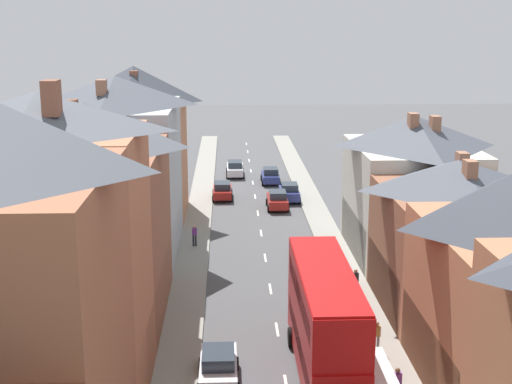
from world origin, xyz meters
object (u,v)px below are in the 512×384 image
pedestrian_far_right (194,234)px  car_near_silver (218,366)px  car_parked_left_b (277,200)px  car_mid_white (270,175)px  car_far_grey (235,168)px  pedestrian_mid_right (377,335)px  car_near_blue (222,190)px  pedestrian_far_left (355,280)px  double_decker_bus_lead (324,321)px  car_mid_black (289,192)px  pedestrian_mid_left (397,383)px

pedestrian_far_right → car_near_silver: bearing=-84.4°
car_parked_left_b → car_mid_white: (0.00, 10.24, -0.01)m
car_parked_left_b → car_far_grey: size_ratio=0.88×
car_far_grey → pedestrian_mid_right: size_ratio=2.81×
car_near_blue → car_near_silver: size_ratio=1.00×
pedestrian_far_right → pedestrian_mid_right: bearing=-60.9°
car_mid_white → pedestrian_far_left: bearing=-84.1°
pedestrian_far_left → car_near_blue: bearing=108.2°
double_decker_bus_lead → car_mid_black: (1.31, 33.61, -1.98)m
car_far_grey → pedestrian_far_left: pedestrian_far_left is taller
car_mid_white → pedestrian_mid_left: (2.84, -43.67, 0.22)m
car_mid_black → car_mid_white: size_ratio=0.95×
double_decker_bus_lead → car_parked_left_b: bearing=90.0°
pedestrian_mid_right → pedestrian_far_right: 20.19m
double_decker_bus_lead → pedestrian_mid_left: bearing=-42.4°
car_parked_left_b → pedestrian_mid_left: bearing=-85.1°
pedestrian_mid_right → double_decker_bus_lead: bearing=-142.9°
car_parked_left_b → car_mid_white: size_ratio=0.99×
car_near_silver → car_far_grey: bearing=88.3°
pedestrian_far_left → double_decker_bus_lead: bearing=-108.2°
car_mid_black → car_parked_left_b: size_ratio=0.97×
car_mid_white → car_near_blue: bearing=-127.3°
car_near_blue → car_mid_white: 8.09m
car_near_blue → car_far_grey: bearing=82.7°
car_mid_white → pedestrian_mid_right: bearing=-85.7°
car_mid_black → pedestrian_mid_left: (1.54, -36.21, 0.20)m
pedestrian_far_left → pedestrian_far_right: (-10.11, 9.98, 0.00)m
car_mid_black → car_near_silver: bearing=-100.3°
double_decker_bus_lead → pedestrian_mid_right: 4.11m
pedestrian_mid_left → pedestrian_far_right: same height
pedestrian_mid_left → pedestrian_far_right: size_ratio=1.00×
car_near_blue → car_far_grey: car_far_grey is taller
pedestrian_mid_left → pedestrian_far_left: same height
pedestrian_far_left → car_mid_white: bearing=95.9°
pedestrian_mid_right → pedestrian_far_left: 7.66m
pedestrian_far_left → pedestrian_far_right: size_ratio=1.00×
pedestrian_far_left → car_mid_black: bearing=94.7°
pedestrian_mid_left → pedestrian_mid_right: same height
car_far_grey → pedestrian_far_right: 25.09m
double_decker_bus_lead → pedestrian_mid_right: size_ratio=6.71×
car_near_silver → pedestrian_far_left: pedestrian_far_left is taller
car_near_blue → car_parked_left_b: (4.90, -3.81, 0.01)m
car_near_blue → pedestrian_mid_left: (7.74, -37.24, 0.23)m
pedestrian_far_left → car_far_grey: bearing=101.1°
car_mid_white → pedestrian_mid_left: size_ratio=2.49×
car_near_blue → double_decker_bus_lead: bearing=-82.0°
car_near_silver → car_mid_white: car_near_silver is taller
car_far_grey → pedestrian_far_left: bearing=-78.9°
car_near_blue → pedestrian_mid_right: size_ratio=2.44×
car_near_blue → pedestrian_far_left: size_ratio=2.44×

